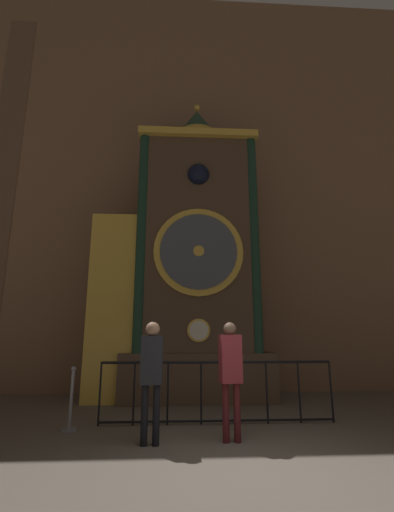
# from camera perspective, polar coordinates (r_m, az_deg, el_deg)

# --- Properties ---
(ground_plane) EXTENTS (28.00, 28.00, 0.00)m
(ground_plane) POSITION_cam_1_polar(r_m,az_deg,el_deg) (4.85, 9.95, -32.47)
(ground_plane) COLOR brown
(cathedral_back_wall) EXTENTS (24.00, 0.32, 14.01)m
(cathedral_back_wall) POSITION_cam_1_polar(r_m,az_deg,el_deg) (11.89, 1.36, 13.90)
(cathedral_back_wall) COLOR #846047
(cathedral_back_wall) RESTS_ON ground_plane
(clock_tower) EXTENTS (4.76, 1.77, 8.62)m
(clock_tower) POSITION_cam_1_polar(r_m,az_deg,el_deg) (9.51, -2.04, -1.33)
(clock_tower) COLOR brown
(clock_tower) RESTS_ON ground_plane
(railing_fence) EXTENTS (4.46, 0.05, 1.13)m
(railing_fence) POSITION_cam_1_polar(r_m,az_deg,el_deg) (6.99, 3.46, -21.19)
(railing_fence) COLOR black
(railing_fence) RESTS_ON ground_plane
(visitor_near) EXTENTS (0.34, 0.23, 1.83)m
(visitor_near) POSITION_cam_1_polar(r_m,az_deg,el_deg) (5.71, -7.57, -18.04)
(visitor_near) COLOR black
(visitor_near) RESTS_ON ground_plane
(visitor_far) EXTENTS (0.37, 0.27, 1.83)m
(visitor_far) POSITION_cam_1_polar(r_m,az_deg,el_deg) (5.85, 5.61, -18.06)
(visitor_far) COLOR #461518
(visitor_far) RESTS_ON ground_plane
(stanchion_post) EXTENTS (0.28, 0.28, 1.07)m
(stanchion_post) POSITION_cam_1_polar(r_m,az_deg,el_deg) (6.96, -20.34, -22.80)
(stanchion_post) COLOR gray
(stanchion_post) RESTS_ON ground_plane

